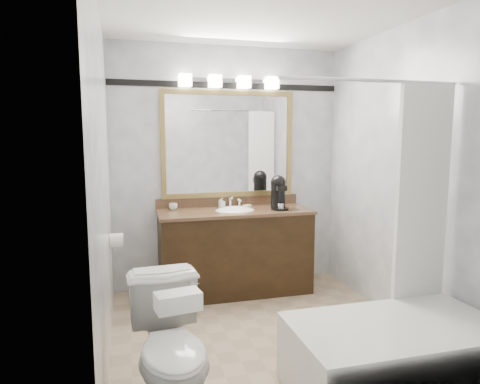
% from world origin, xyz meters
% --- Properties ---
extents(room, '(2.42, 2.62, 2.52)m').
position_xyz_m(room, '(0.00, 0.00, 1.25)').
color(room, tan).
rests_on(room, ground).
extents(vanity, '(1.53, 0.58, 0.97)m').
position_xyz_m(vanity, '(0.00, 1.02, 0.44)').
color(vanity, black).
rests_on(vanity, ground).
extents(mirror, '(1.40, 0.04, 1.10)m').
position_xyz_m(mirror, '(0.00, 1.28, 1.50)').
color(mirror, '#9D8346').
rests_on(mirror, room).
extents(vanity_light_bar, '(1.02, 0.14, 0.12)m').
position_xyz_m(vanity_light_bar, '(0.00, 1.23, 2.13)').
color(vanity_light_bar, silver).
rests_on(vanity_light_bar, room).
extents(accent_stripe, '(2.40, 0.01, 0.06)m').
position_xyz_m(accent_stripe, '(0.00, 1.29, 2.10)').
color(accent_stripe, black).
rests_on(accent_stripe, room).
extents(bathtub, '(1.30, 0.75, 1.96)m').
position_xyz_m(bathtub, '(0.55, -0.90, 0.28)').
color(bathtub, white).
rests_on(bathtub, ground).
extents(tp_roll, '(0.11, 0.12, 0.12)m').
position_xyz_m(tp_roll, '(-1.14, 0.66, 0.70)').
color(tp_roll, white).
rests_on(tp_roll, room).
extents(toilet, '(0.48, 0.79, 0.77)m').
position_xyz_m(toilet, '(-0.83, -0.77, 0.39)').
color(toilet, white).
rests_on(toilet, ground).
extents(tissue_box, '(0.23, 0.15, 0.09)m').
position_xyz_m(tissue_box, '(-0.83, -1.12, 0.82)').
color(tissue_box, white).
rests_on(tissue_box, toilet).
extents(coffee_maker, '(0.18, 0.23, 0.34)m').
position_xyz_m(coffee_maker, '(0.45, 0.97, 1.03)').
color(coffee_maker, black).
rests_on(coffee_maker, vanity).
extents(cup_left, '(0.11, 0.11, 0.07)m').
position_xyz_m(cup_left, '(-0.59, 1.19, 0.88)').
color(cup_left, white).
rests_on(cup_left, vanity).
extents(soap_bottle_a, '(0.07, 0.07, 0.11)m').
position_xyz_m(soap_bottle_a, '(-0.10, 1.15, 0.91)').
color(soap_bottle_a, white).
rests_on(soap_bottle_a, vanity).
extents(soap_bar, '(0.10, 0.08, 0.03)m').
position_xyz_m(soap_bar, '(0.16, 1.13, 0.86)').
color(soap_bar, beige).
rests_on(soap_bar, vanity).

